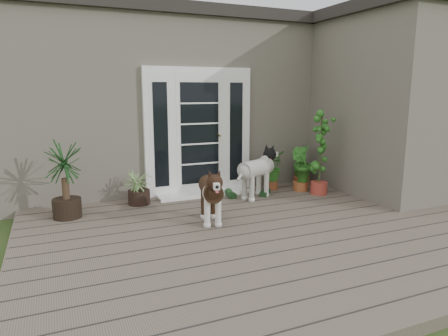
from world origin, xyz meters
name	(u,v)px	position (x,y,z in m)	size (l,w,h in m)	color
deck	(272,234)	(0.00, 0.40, 0.06)	(6.20, 4.60, 0.12)	#6B5B4C
house_main	(176,106)	(0.00, 4.65, 1.55)	(7.40, 4.00, 3.10)	#665E54
roof_main	(174,27)	(0.00, 4.65, 3.20)	(7.60, 4.20, 0.20)	#2D2826
house_wing	(387,110)	(2.90, 1.50, 1.55)	(1.60, 2.40, 3.10)	#665E54
roof_wing	(395,10)	(2.90, 1.50, 3.20)	(1.80, 2.60, 0.20)	#2D2826
door_unit	(199,131)	(-0.20, 2.60, 1.19)	(1.90, 0.14, 2.15)	white
door_step	(204,193)	(-0.20, 2.40, 0.14)	(1.60, 0.40, 0.05)	white
brindle_dog	(211,198)	(-0.62, 0.99, 0.46)	(0.35, 0.83, 0.69)	#392314
white_dog	(256,176)	(0.53, 1.87, 0.49)	(0.38, 0.89, 0.74)	white
spider_plant	(139,185)	(-1.33, 2.27, 0.42)	(0.57, 0.57, 0.61)	#869E61
yucca	(65,180)	(-2.40, 2.00, 0.66)	(0.75, 0.75, 1.08)	black
herb_a	(271,172)	(1.08, 2.31, 0.43)	(0.48, 0.48, 0.62)	#1E5919
herb_b	(301,175)	(1.51, 2.01, 0.40)	(0.38, 0.38, 0.57)	#1A5418
herb_c	(302,168)	(1.79, 2.40, 0.43)	(0.40, 0.40, 0.62)	#184F16
sapling	(320,151)	(1.66, 1.68, 0.88)	(0.45, 0.45, 1.51)	#1E5D1A
clog_left	(231,194)	(0.17, 2.11, 0.17)	(0.16, 0.34, 0.10)	#163817
clog_right	(265,192)	(0.77, 1.97, 0.17)	(0.16, 0.34, 0.10)	#153416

